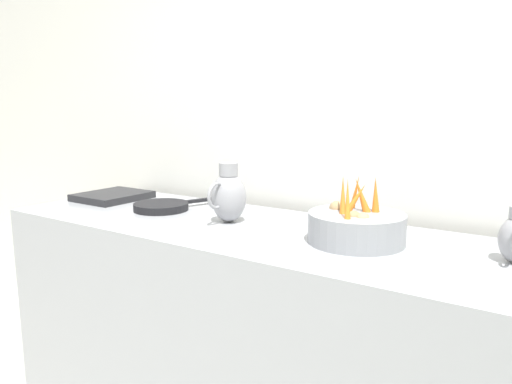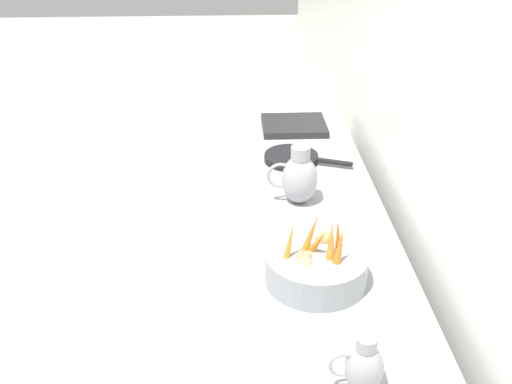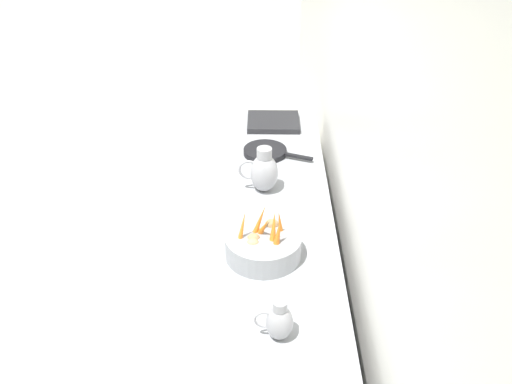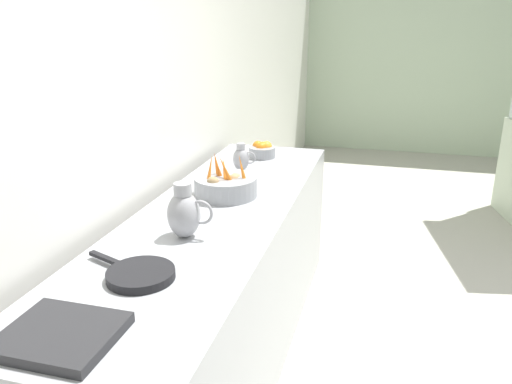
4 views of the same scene
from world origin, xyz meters
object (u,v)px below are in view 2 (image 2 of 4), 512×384
(vegetable_colander, at_px, (316,267))
(skillet_on_counter, at_px, (292,158))
(metal_pitcher_short, at_px, (364,366))
(metal_pitcher_tall, at_px, (299,178))

(vegetable_colander, bearing_deg, skillet_on_counter, -90.85)
(skillet_on_counter, bearing_deg, metal_pitcher_short, 91.75)
(vegetable_colander, bearing_deg, metal_pitcher_short, 96.81)
(metal_pitcher_short, bearing_deg, vegetable_colander, -83.19)
(vegetable_colander, distance_m, metal_pitcher_tall, 0.58)
(metal_pitcher_short, distance_m, skillet_on_counter, 1.49)
(vegetable_colander, xyz_separation_m, metal_pitcher_tall, (-0.00, -0.57, 0.05))
(metal_pitcher_short, height_order, skillet_on_counter, metal_pitcher_short)
(metal_pitcher_tall, distance_m, metal_pitcher_short, 1.08)
(skillet_on_counter, bearing_deg, metal_pitcher_tall, 88.00)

